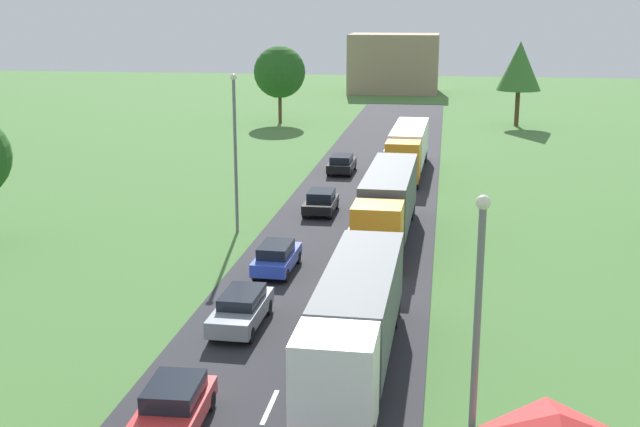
# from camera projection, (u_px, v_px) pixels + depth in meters

# --- Properties ---
(road) EXTENTS (10.00, 140.00, 0.06)m
(road) POSITION_uv_depth(u_px,v_px,m) (333.00, 266.00, 41.42)
(road) COLOR #2B2B30
(road) RESTS_ON ground
(lane_marking_centre) EXTENTS (0.16, 119.44, 0.01)m
(lane_marking_centre) POSITION_uv_depth(u_px,v_px,m) (320.00, 296.00, 37.18)
(lane_marking_centre) COLOR white
(lane_marking_centre) RESTS_ON road
(truck_lead) EXTENTS (2.61, 12.66, 3.55)m
(truck_lead) POSITION_uv_depth(u_px,v_px,m) (356.00, 317.00, 29.12)
(truck_lead) COLOR white
(truck_lead) RESTS_ON road
(truck_second) EXTENTS (2.69, 13.56, 3.74)m
(truck_second) POSITION_uv_depth(u_px,v_px,m) (388.00, 202.00, 45.67)
(truck_second) COLOR orange
(truck_second) RESTS_ON road
(truck_third) EXTENTS (2.75, 13.43, 3.46)m
(truck_third) POSITION_uv_depth(u_px,v_px,m) (408.00, 147.00, 64.03)
(truck_third) COLOR orange
(truck_third) RESTS_ON road
(car_lead) EXTENTS (2.07, 4.07, 1.48)m
(car_lead) POSITION_uv_depth(u_px,v_px,m) (173.00, 406.00, 25.37)
(car_lead) COLOR red
(car_lead) RESTS_ON road
(car_second) EXTENTS (1.83, 4.55, 1.45)m
(car_second) POSITION_uv_depth(u_px,v_px,m) (241.00, 309.00, 33.47)
(car_second) COLOR #8C939E
(car_second) RESTS_ON road
(car_third) EXTENTS (1.80, 4.25, 1.48)m
(car_third) POSITION_uv_depth(u_px,v_px,m) (277.00, 257.00, 40.31)
(car_third) COLOR blue
(car_third) RESTS_ON road
(car_fourth) EXTENTS (1.88, 3.91, 1.42)m
(car_fourth) POSITION_uv_depth(u_px,v_px,m) (321.00, 202.00, 51.71)
(car_fourth) COLOR black
(car_fourth) RESTS_ON road
(car_fifth) EXTENTS (1.90, 4.31, 1.44)m
(car_fifth) POSITION_uv_depth(u_px,v_px,m) (342.00, 163.00, 64.00)
(car_fifth) COLOR black
(car_fifth) RESTS_ON road
(lamppost_lead) EXTENTS (0.36, 0.36, 8.58)m
(lamppost_lead) POSITION_uv_depth(u_px,v_px,m) (476.00, 346.00, 20.06)
(lamppost_lead) COLOR slate
(lamppost_lead) RESTS_ON ground
(lamppost_second) EXTENTS (0.36, 0.36, 9.15)m
(lamppost_second) POSITION_uv_depth(u_px,v_px,m) (235.00, 146.00, 46.52)
(lamppost_second) COLOR slate
(lamppost_second) RESTS_ON ground
(tree_maple) EXTENTS (4.73, 4.73, 9.08)m
(tree_maple) POSITION_uv_depth(u_px,v_px,m) (520.00, 66.00, 87.76)
(tree_maple) COLOR #513823
(tree_maple) RESTS_ON ground
(tree_ash) EXTENTS (5.70, 5.70, 8.48)m
(tree_ash) POSITION_uv_depth(u_px,v_px,m) (280.00, 72.00, 90.41)
(tree_ash) COLOR #513823
(tree_ash) RESTS_ON ground
(distant_building) EXTENTS (13.16, 9.68, 8.62)m
(distant_building) POSITION_uv_depth(u_px,v_px,m) (394.00, 63.00, 122.70)
(distant_building) COLOR #9E846B
(distant_building) RESTS_ON ground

